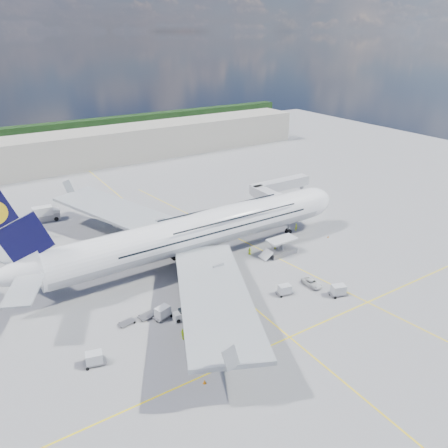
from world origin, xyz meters
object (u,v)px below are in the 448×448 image
jet_bridge (277,191)px  dolly_row_a (148,315)px  crew_nose (296,227)px  cone_wing_right_outer (205,382)px  crew_van (250,251)px  cone_wing_left_outer (91,245)px  catering_truck_inner (123,250)px  dolly_row_b (127,322)px  catering_truck_outer (46,214)px  cone_wing_right_inner (205,281)px  dolly_nose_near (285,290)px  service_van (312,283)px  cargo_loader (281,249)px  crew_wing (183,334)px  crew_loader (275,250)px  cone_nose (328,237)px  crew_tug (229,318)px  baggage_tug (182,315)px  cone_wing_left_inner (137,242)px  dolly_row_c (163,312)px  dolly_back (94,358)px  airliner (198,231)px  dolly_nose_far (338,290)px

jet_bridge → dolly_row_a: jet_bridge is taller
crew_nose → cone_wing_right_outer: crew_nose is taller
crew_van → cone_wing_left_outer: 35.99m
dolly_row_a → catering_truck_inner: 22.97m
dolly_row_b → catering_truck_outer: catering_truck_outer is taller
dolly_row_a → cone_wing_right_inner: 14.64m
dolly_row_b → dolly_nose_near: size_ratio=0.91×
service_van → cone_wing_left_outer: size_ratio=8.13×
cargo_loader → crew_wing: bearing=-155.5°
catering_truck_inner → crew_loader: 32.89m
service_van → cone_nose: (18.05, 13.84, -0.38)m
cargo_loader → cone_nose: (14.82, 0.48, -1.01)m
dolly_row_a → crew_van: bearing=5.9°
catering_truck_outer → crew_tug: size_ratio=4.26×
catering_truck_inner → cone_wing_left_outer: bearing=91.8°
baggage_tug → cone_wing_left_outer: 35.86m
dolly_row_b → dolly_row_a: bearing=-14.5°
dolly_nose_near → crew_nose: size_ratio=1.75×
cone_wing_left_inner → dolly_nose_near: bearing=-66.8°
catering_truck_outer → crew_loader: 59.50m
dolly_row_c → catering_truck_outer: (-7.40, 53.88, 0.72)m
crew_wing → dolly_back: bearing=73.2°
dolly_row_a → dolly_row_c: dolly_row_c is taller
airliner → crew_van: bearing=-18.6°
dolly_row_c → cone_wing_right_inner: dolly_row_c is taller
airliner → catering_truck_inner: airliner is taller
catering_truck_outer → service_van: bearing=-54.1°
service_van → cone_wing_left_inner: 41.19m
jet_bridge → crew_van: 24.49m
service_van → crew_loader: size_ratio=2.83×
dolly_nose_near → crew_wing: crew_wing is taller
service_van → crew_van: crew_van is taller
dolly_row_a → crew_nose: 46.65m
service_van → crew_van: 17.03m
dolly_row_c → catering_truck_outer: size_ratio=0.54×
airliner → crew_wing: 26.67m
airliner → dolly_row_c: airliner is taller
dolly_row_a → cone_wing_left_inner: 29.25m
dolly_nose_near → service_van: (6.33, -0.53, -0.41)m
crew_loader → crew_van: (-4.96, 2.55, 0.04)m
dolly_back → dolly_row_a: bearing=44.1°
crew_loader → cone_wing_left_inner: (-23.67, 21.00, -0.55)m
dolly_nose_near → crew_tug: size_ratio=2.07×
cargo_loader → crew_van: bearing=148.9°
catering_truck_inner → dolly_row_a: bearing=-122.2°
cargo_loader → crew_wing: 34.47m
dolly_nose_far → service_van: bearing=129.0°
dolly_row_c → baggage_tug: bearing=-55.3°
dolly_row_a → dolly_nose_near: bearing=-28.8°
jet_bridge → dolly_row_c: jet_bridge is taller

